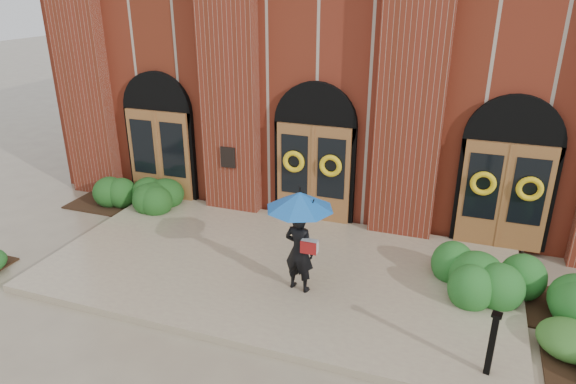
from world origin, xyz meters
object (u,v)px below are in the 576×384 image
at_px(man_with_umbrella, 300,223).
at_px(hedge_wall_right, 538,286).
at_px(metal_post, 492,343).
at_px(hedge_wall_left, 127,194).

xyz_separation_m(man_with_umbrella, hedge_wall_right, (4.47, 1.20, -1.18)).
height_order(man_with_umbrella, metal_post, man_with_umbrella).
height_order(hedge_wall_left, hedge_wall_right, hedge_wall_right).
bearing_deg(man_with_umbrella, metal_post, 170.48).
bearing_deg(hedge_wall_right, man_with_umbrella, -165.02).
relative_size(man_with_umbrella, hedge_wall_left, 0.67).
bearing_deg(hedge_wall_left, metal_post, -21.99).
distance_m(man_with_umbrella, hedge_wall_left, 6.57).
height_order(metal_post, hedge_wall_left, metal_post).
xyz_separation_m(man_with_umbrella, metal_post, (3.57, -1.30, -0.88)).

